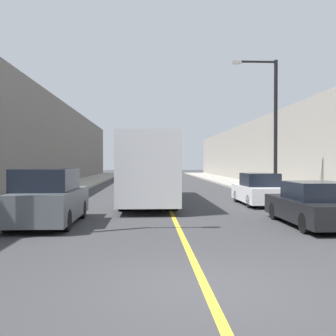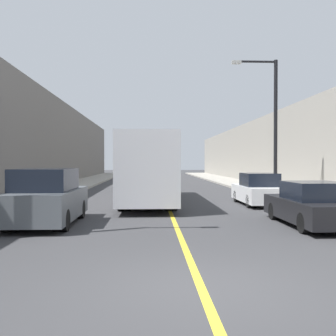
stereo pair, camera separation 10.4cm
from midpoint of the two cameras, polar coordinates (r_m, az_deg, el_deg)
ground_plane at (r=6.89m, az=5.04°, el=-16.96°), size 200.00×200.00×0.00m
sidewalk_left at (r=37.13m, az=-13.06°, el=-2.30°), size 3.57×72.00×0.16m
sidewalk_right at (r=37.50m, az=10.06°, el=-2.26°), size 3.57×72.00×0.16m
building_row_left at (r=37.98m, az=-18.72°, el=3.69°), size 4.00×72.00×8.03m
building_row_right at (r=38.48m, az=15.58°, el=2.33°), size 4.00×72.00×6.24m
road_center_line at (r=36.56m, az=-1.45°, el=-2.45°), size 0.16×72.00×0.01m
bus at (r=20.63m, az=-3.04°, el=0.02°), size 2.57×11.58×3.36m
parked_suv_left at (r=13.87m, az=-17.22°, el=-4.29°), size 1.98×4.60×1.89m
car_right_near at (r=13.87m, az=20.17°, el=-5.17°), size 1.87×4.58×1.46m
car_right_mid at (r=19.87m, az=12.87°, el=-3.22°), size 1.75×4.30×1.57m
street_lamp_right at (r=22.27m, az=14.70°, el=6.82°), size 2.51×0.24×7.51m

